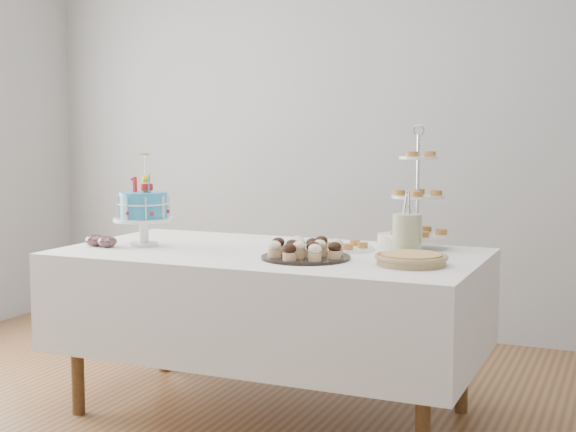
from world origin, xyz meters
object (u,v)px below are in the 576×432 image
at_px(birthday_cake, 144,221).
at_px(plate_stack, 396,241).
at_px(table, 270,299).
at_px(jam_bowl_a, 107,242).
at_px(utensil_pitcher, 407,233).
at_px(cupcake_tray, 306,249).
at_px(pastry_plate, 347,246).
at_px(tiered_stand, 418,197).
at_px(jam_bowl_b, 95,240).
at_px(pie, 411,259).

height_order(birthday_cake, plate_stack, birthday_cake).
bearing_deg(table, jam_bowl_a, -165.22).
distance_m(plate_stack, utensil_pitcher, 0.26).
xyz_separation_m(cupcake_tray, pastry_plate, (0.07, 0.32, -0.03)).
relative_size(cupcake_tray, plate_stack, 2.24).
bearing_deg(cupcake_tray, tiered_stand, 54.05).
relative_size(tiered_stand, plate_stack, 3.35).
height_order(table, utensil_pitcher, utensil_pitcher).
height_order(tiered_stand, jam_bowl_b, tiered_stand).
bearing_deg(jam_bowl_b, plate_stack, 21.07).
xyz_separation_m(table, pie, (0.70, -0.12, 0.25)).
distance_m(cupcake_tray, jam_bowl_a, 1.00).
xyz_separation_m(pie, utensil_pitcher, (-0.08, 0.23, 0.07)).
height_order(jam_bowl_b, utensil_pitcher, utensil_pitcher).
height_order(tiered_stand, pastry_plate, tiered_stand).
bearing_deg(pie, birthday_cake, 178.64).
bearing_deg(birthday_cake, pastry_plate, 21.83).
distance_m(table, jam_bowl_a, 0.83).
relative_size(table, pastry_plate, 7.35).
bearing_deg(tiered_stand, plate_stack, -168.38).
distance_m(tiered_stand, pastry_plate, 0.41).
xyz_separation_m(pie, tiered_stand, (-0.10, 0.47, 0.21)).
bearing_deg(table, cupcake_tray, -31.53).
bearing_deg(birthday_cake, plate_stack, 26.59).
xyz_separation_m(plate_stack, pastry_plate, (-0.19, -0.16, -0.02)).
bearing_deg(birthday_cake, jam_bowl_b, -150.40).
bearing_deg(plate_stack, jam_bowl_a, -157.20).
relative_size(cupcake_tray, tiered_stand, 0.67).
relative_size(cupcake_tray, jam_bowl_a, 4.19).
height_order(pie, plate_stack, plate_stack).
distance_m(birthday_cake, jam_bowl_b, 0.25).
xyz_separation_m(birthday_cake, jam_bowl_b, (-0.21, -0.09, -0.09)).
height_order(pastry_plate, utensil_pitcher, utensil_pitcher).
distance_m(pie, utensil_pitcher, 0.26).
height_order(cupcake_tray, plate_stack, cupcake_tray).
distance_m(table, jam_bowl_b, 0.90).
relative_size(cupcake_tray, jam_bowl_b, 4.05).
xyz_separation_m(birthday_cake, pie, (1.32, -0.03, -0.09)).
bearing_deg(utensil_pitcher, cupcake_tray, -136.44).
bearing_deg(pastry_plate, pie, -37.54).
relative_size(pie, utensil_pitcher, 1.06).
distance_m(pie, plate_stack, 0.50).
height_order(jam_bowl_a, utensil_pitcher, utensil_pitcher).
bearing_deg(pie, pastry_plate, 142.46).
bearing_deg(plate_stack, tiered_stand, 11.62).
relative_size(table, birthday_cake, 4.33).
xyz_separation_m(table, tiered_stand, (0.60, 0.35, 0.47)).
bearing_deg(utensil_pitcher, table, -160.43).
bearing_deg(birthday_cake, utensil_pitcher, 15.11).
distance_m(cupcake_tray, pie, 0.46).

